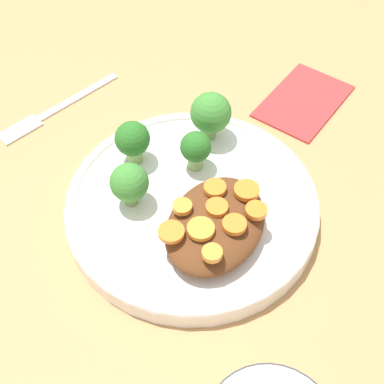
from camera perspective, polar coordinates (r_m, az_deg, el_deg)
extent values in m
plane|color=tan|center=(0.60, 0.00, -2.21)|extent=(4.00, 4.00, 0.00)
cylinder|color=white|center=(0.59, 0.00, -1.58)|extent=(0.28, 0.28, 0.02)
torus|color=white|center=(0.58, 0.00, -0.93)|extent=(0.28, 0.28, 0.01)
ellipsoid|color=#5B3319|center=(0.54, 2.52, -3.48)|extent=(0.13, 0.09, 0.03)
cylinder|color=#7FA85B|center=(0.60, 0.39, 3.49)|extent=(0.02, 0.02, 0.02)
sphere|color=#286B23|center=(0.59, 0.40, 4.85)|extent=(0.04, 0.04, 0.04)
cylinder|color=#759E51|center=(0.57, -6.51, -0.39)|extent=(0.01, 0.01, 0.02)
sphere|color=#3D8433|center=(0.56, -6.71, 1.03)|extent=(0.04, 0.04, 0.04)
cylinder|color=#759E51|center=(0.64, 1.96, 6.76)|extent=(0.01, 0.01, 0.02)
sphere|color=#3D8433|center=(0.62, 2.02, 8.46)|extent=(0.05, 0.05, 0.05)
cylinder|color=#7FA85B|center=(0.61, -6.20, 4.19)|extent=(0.02, 0.02, 0.02)
sphere|color=#286B23|center=(0.60, -6.38, 5.68)|extent=(0.04, 0.04, 0.04)
cylinder|color=orange|center=(0.52, 4.55, -3.47)|extent=(0.02, 0.02, 0.01)
cylinder|color=orange|center=(0.55, 5.85, 0.19)|extent=(0.03, 0.03, 0.01)
cylinder|color=orange|center=(0.53, -1.05, -1.56)|extent=(0.02, 0.02, 0.01)
cylinder|color=orange|center=(0.55, 2.56, 0.60)|extent=(0.02, 0.02, 0.01)
cylinder|color=orange|center=(0.51, 0.95, -3.96)|extent=(0.03, 0.03, 0.01)
cylinder|color=orange|center=(0.50, 2.16, -6.53)|extent=(0.02, 0.02, 0.01)
cylinder|color=orange|center=(0.51, -2.23, -4.28)|extent=(0.03, 0.03, 0.00)
cylinder|color=orange|center=(0.53, 2.67, -1.64)|extent=(0.02, 0.02, 0.01)
cylinder|color=orange|center=(0.53, 6.87, -1.95)|extent=(0.02, 0.02, 0.01)
cube|color=silver|center=(0.74, -12.06, 10.00)|extent=(0.12, 0.05, 0.01)
cube|color=silver|center=(0.71, -17.90, 6.40)|extent=(0.06, 0.04, 0.01)
cube|color=#B73333|center=(0.74, 11.83, 9.55)|extent=(0.15, 0.11, 0.01)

